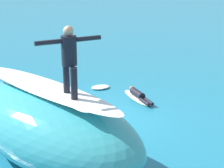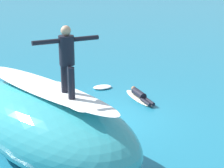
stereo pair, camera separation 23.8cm
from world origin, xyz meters
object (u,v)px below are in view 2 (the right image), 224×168
object	(u,v)px
surfer_riding	(67,56)
surfboard_paddling	(139,98)
surfer_paddling	(140,95)
surfboard_riding	(68,97)

from	to	relation	value
surfer_riding	surfboard_paddling	size ratio (longest dim) A/B	0.85
surfer_riding	surfer_paddling	distance (m)	6.22
surfer_paddling	surfboard_riding	bearing A→B (deg)	135.28
surfer_riding	surfboard_paddling	bearing A→B (deg)	-46.73
surfboard_riding	surfer_paddling	distance (m)	5.84
surfboard_riding	surfer_riding	world-z (taller)	surfer_riding
surfboard_riding	surfboard_paddling	xyz separation A→B (m)	(0.51, -5.60, -1.99)
surfboard_paddling	surfer_paddling	world-z (taller)	surfer_paddling
surfboard_riding	surfer_riding	xyz separation A→B (m)	(-0.00, 0.00, 0.98)
surfer_riding	surfboard_paddling	world-z (taller)	surfer_riding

